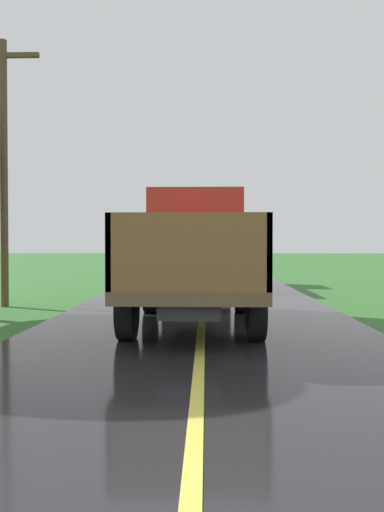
% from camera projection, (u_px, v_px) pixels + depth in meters
% --- Properties ---
extents(banana_truck_near, '(2.38, 5.82, 2.80)m').
position_uv_depth(banana_truck_near, '(195.00, 252.00, 10.68)').
color(banana_truck_near, '#2D2D30').
rests_on(banana_truck_near, road_surface).
extents(banana_truck_far, '(2.38, 5.82, 2.80)m').
position_uv_depth(banana_truck_far, '(198.00, 249.00, 20.30)').
color(banana_truck_far, '#2D2D30').
rests_on(banana_truck_far, road_surface).
extents(utility_pole_roadside, '(1.90, 0.20, 7.00)m').
position_uv_depth(utility_pole_roadside, '(4.00, 164.00, 13.20)').
color(utility_pole_roadside, brown).
rests_on(utility_pole_roadside, ground).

